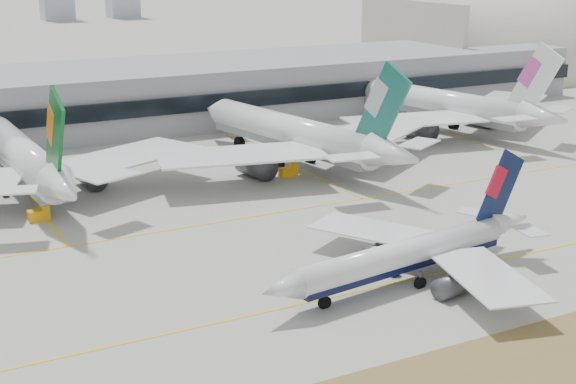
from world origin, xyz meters
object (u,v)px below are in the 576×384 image
widebody_cathay (298,136)px  taxiing_airliner (412,254)px  widebody_china_air (448,106)px  terminal (105,98)px  widebody_eva (26,161)px  hangar (507,75)px

widebody_cathay → taxiing_airliner: bearing=155.7°
widebody_china_air → terminal: bearing=46.0°
widebody_cathay → terminal: size_ratio=0.25×
widebody_eva → widebody_cathay: bearing=-98.5°
widebody_china_air → taxiing_airliner: bearing=127.1°
hangar → widebody_eva: bearing=-158.2°
widebody_china_air → widebody_eva: bearing=82.1°
terminal → hangar: (154.56, 20.16, -7.37)m
widebody_cathay → terminal: bearing=12.1°
taxiing_airliner → widebody_china_air: size_ratio=0.71×
hangar → widebody_china_air: bearing=-140.5°
taxiing_airliner → widebody_china_air: bearing=-139.0°
taxiing_airliner → widebody_eva: widebody_eva is taller
widebody_cathay → terminal: widebody_cathay is taller
taxiing_airliner → widebody_eva: size_ratio=0.71×
taxiing_airliner → widebody_cathay: bearing=-111.8°
widebody_cathay → terminal: 64.02m
taxiing_airliner → widebody_cathay: 62.76m
terminal → hangar: size_ratio=3.08×
widebody_china_air → terminal: size_ratio=0.24×
widebody_eva → widebody_china_air: widebody_china_air is taller
widebody_cathay → terminal: (-24.35, 59.20, 0.82)m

